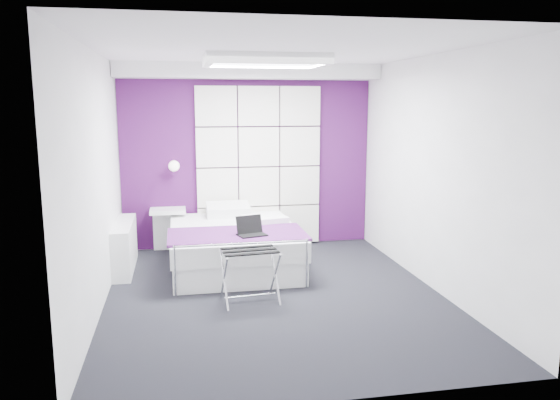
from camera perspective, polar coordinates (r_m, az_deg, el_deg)
name	(u,v)px	position (r m, az deg, el deg)	size (l,w,h in m)	color
floor	(275,295)	(6.05, -0.54, -9.93)	(4.40, 4.40, 0.00)	black
ceiling	(274,50)	(5.71, -0.58, 15.40)	(4.40, 4.40, 0.00)	white
wall_back	(248,158)	(7.90, -3.37, 4.46)	(3.60, 3.60, 0.00)	silver
wall_left	(96,182)	(5.71, -18.66, 1.80)	(4.40, 4.40, 0.00)	silver
wall_right	(434,173)	(6.31, 15.78, 2.68)	(4.40, 4.40, 0.00)	silver
accent_wall	(248,158)	(7.89, -3.37, 4.45)	(3.58, 0.02, 2.58)	#441049
soffit	(249,71)	(7.63, -3.22, 13.28)	(3.58, 0.50, 0.20)	white
headboard	(259,167)	(7.87, -2.22, 3.50)	(1.80, 0.08, 2.30)	white
skylight	(265,60)	(6.30, -1.57, 14.44)	(1.36, 0.86, 0.12)	white
wall_lamp	(174,166)	(7.71, -11.02, 3.55)	(0.15, 0.15, 0.15)	white
radiator	(125,246)	(7.15, -15.93, -4.65)	(0.22, 1.20, 0.60)	white
bed	(233,244)	(7.02, -4.91, -4.65)	(1.62, 1.96, 0.69)	white
nightstand	(168,211)	(7.76, -11.64, -1.09)	(0.49, 0.38, 0.05)	white
luggage_rack	(250,276)	(5.80, -3.16, -7.91)	(0.57, 0.42, 0.56)	silver
laptop	(252,230)	(6.39, -3.00, -3.19)	(0.32, 0.23, 0.23)	black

